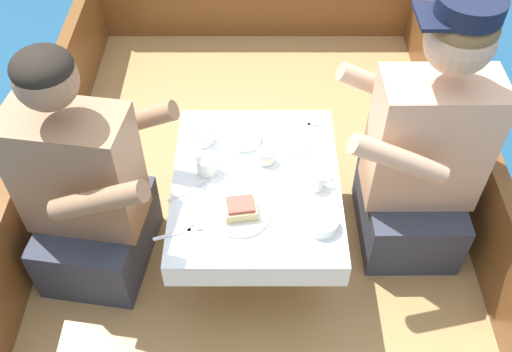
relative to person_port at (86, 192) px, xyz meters
name	(u,v)px	position (x,y,z in m)	size (l,w,h in m)	color
ground_plane	(256,261)	(0.60, 0.15, -0.65)	(60.00, 60.00, 0.00)	navy
boat_deck	(256,244)	(0.60, 0.15, -0.52)	(1.84, 2.90, 0.26)	#A87F4C
gunwale_port	(30,196)	(-0.29, 0.15, -0.20)	(0.06, 2.90, 0.38)	brown
gunwale_starboard	(482,196)	(1.49, 0.15, -0.20)	(0.06, 2.90, 0.38)	brown
cockpit_table	(256,188)	(0.60, 0.06, -0.04)	(0.60, 0.75, 0.39)	#B2B2B7
person_port	(86,192)	(0.00, 0.00, 0.00)	(0.56, 0.50, 0.98)	#333847
person_starboard	(423,156)	(1.20, 0.13, 0.05)	(0.52, 0.44, 1.07)	#333847
plate_sandwich	(241,213)	(0.55, -0.10, 0.01)	(0.21, 0.21, 0.01)	silver
plate_bread	(290,144)	(0.73, 0.24, 0.01)	(0.15, 0.15, 0.01)	silver
sandwich	(240,208)	(0.55, -0.10, 0.04)	(0.12, 0.10, 0.05)	tan
bowl_port_near	(245,137)	(0.56, 0.25, 0.03)	(0.12, 0.12, 0.04)	silver
bowl_starboard_near	(321,222)	(0.81, -0.15, 0.03)	(0.12, 0.12, 0.04)	silver
coffee_cup_port	(317,180)	(0.81, 0.02, 0.04)	(0.09, 0.06, 0.06)	silver
coffee_cup_starboard	(207,164)	(0.42, 0.10, 0.04)	(0.10, 0.08, 0.07)	silver
coffee_cup_center	(204,135)	(0.40, 0.25, 0.04)	(0.10, 0.07, 0.07)	silver
tin_can	(266,156)	(0.63, 0.15, 0.03)	(0.07, 0.07, 0.05)	silver
utensil_spoon_center	(187,231)	(0.37, -0.17, 0.01)	(0.17, 0.07, 0.01)	silver
utensil_spoon_port	(189,234)	(0.38, -0.19, 0.01)	(0.04, 0.17, 0.01)	silver
utensil_knife_port	(310,127)	(0.81, 0.33, 0.01)	(0.06, 0.17, 0.00)	silver
utensil_knife_starboard	(190,191)	(0.37, 0.00, 0.01)	(0.15, 0.10, 0.00)	silver
utensil_spoon_starboard	(304,125)	(0.79, 0.34, 0.01)	(0.17, 0.03, 0.01)	silver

